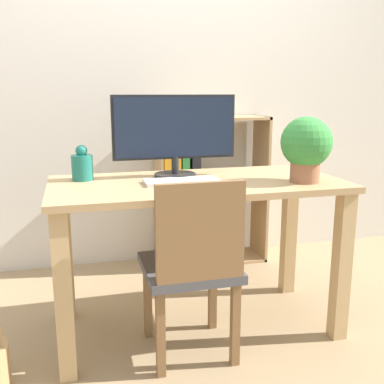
{
  "coord_description": "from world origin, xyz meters",
  "views": [
    {
      "loc": [
        -0.55,
        -1.99,
        1.16
      ],
      "look_at": [
        0.0,
        0.1,
        0.67
      ],
      "focal_mm": 42.0,
      "sensor_mm": 36.0,
      "label": 1
    }
  ],
  "objects_px": {
    "keyboard": "(181,181)",
    "potted_plant": "(306,146)",
    "vase": "(82,166)",
    "chair": "(193,263)",
    "monitor": "(175,131)",
    "bookshelf": "(192,195)"
  },
  "relations": [
    {
      "from": "potted_plant",
      "to": "bookshelf",
      "type": "height_order",
      "value": "potted_plant"
    },
    {
      "from": "vase",
      "to": "chair",
      "type": "xyz_separation_m",
      "value": [
        0.43,
        -0.41,
        -0.38
      ]
    },
    {
      "from": "monitor",
      "to": "vase",
      "type": "height_order",
      "value": "monitor"
    },
    {
      "from": "keyboard",
      "to": "chair",
      "type": "bearing_deg",
      "value": -91.74
    },
    {
      "from": "keyboard",
      "to": "monitor",
      "type": "bearing_deg",
      "value": 87.43
    },
    {
      "from": "bookshelf",
      "to": "potted_plant",
      "type": "bearing_deg",
      "value": -74.42
    },
    {
      "from": "potted_plant",
      "to": "chair",
      "type": "relative_size",
      "value": 0.37
    },
    {
      "from": "keyboard",
      "to": "chair",
      "type": "xyz_separation_m",
      "value": [
        -0.01,
        -0.23,
        -0.31
      ]
    },
    {
      "from": "vase",
      "to": "bookshelf",
      "type": "height_order",
      "value": "bookshelf"
    },
    {
      "from": "potted_plant",
      "to": "chair",
      "type": "bearing_deg",
      "value": -169.35
    },
    {
      "from": "chair",
      "to": "bookshelf",
      "type": "distance_m",
      "value": 1.14
    },
    {
      "from": "monitor",
      "to": "keyboard",
      "type": "height_order",
      "value": "monitor"
    },
    {
      "from": "keyboard",
      "to": "vase",
      "type": "bearing_deg",
      "value": 156.89
    },
    {
      "from": "keyboard",
      "to": "bookshelf",
      "type": "xyz_separation_m",
      "value": [
        0.28,
        0.88,
        -0.28
      ]
    },
    {
      "from": "keyboard",
      "to": "vase",
      "type": "xyz_separation_m",
      "value": [
        -0.44,
        0.19,
        0.06
      ]
    },
    {
      "from": "keyboard",
      "to": "potted_plant",
      "type": "relative_size",
      "value": 1.13
    },
    {
      "from": "vase",
      "to": "bookshelf",
      "type": "relative_size",
      "value": 0.17
    },
    {
      "from": "vase",
      "to": "potted_plant",
      "type": "height_order",
      "value": "potted_plant"
    },
    {
      "from": "monitor",
      "to": "chair",
      "type": "distance_m",
      "value": 0.66
    },
    {
      "from": "chair",
      "to": "bookshelf",
      "type": "height_order",
      "value": "bookshelf"
    },
    {
      "from": "potted_plant",
      "to": "bookshelf",
      "type": "relative_size",
      "value": 0.3
    },
    {
      "from": "monitor",
      "to": "vase",
      "type": "xyz_separation_m",
      "value": [
        -0.44,
        0.02,
        -0.15
      ]
    }
  ]
}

